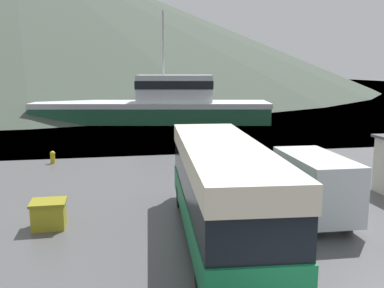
# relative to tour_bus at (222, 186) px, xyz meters

# --- Properties ---
(water_surface) EXTENTS (240.00, 240.00, 0.00)m
(water_surface) POSITION_rel_tour_bus_xyz_m (0.31, 134.57, -1.85)
(water_surface) COLOR #475B6B
(water_surface) RESTS_ON ground
(hill_backdrop) EXTENTS (214.88, 214.88, 44.58)m
(hill_backdrop) POSITION_rel_tour_bus_xyz_m (-32.16, 134.44, 20.45)
(hill_backdrop) COLOR #3D473D
(hill_backdrop) RESTS_ON ground
(tour_bus) EXTENTS (3.38, 10.45, 3.28)m
(tour_bus) POSITION_rel_tour_bus_xyz_m (0.00, 0.00, 0.00)
(tour_bus) COLOR #146B3D
(tour_bus) RESTS_ON ground
(delivery_van) EXTENTS (2.11, 6.11, 2.49)m
(delivery_van) POSITION_rel_tour_bus_xyz_m (3.97, 1.77, -0.54)
(delivery_van) COLOR silver
(delivery_van) RESTS_ON ground
(fishing_boat) EXTENTS (25.44, 10.30, 11.59)m
(fishing_boat) POSITION_rel_tour_bus_xyz_m (1.27, 32.17, -0.01)
(fishing_boat) COLOR #1E5138
(fishing_boat) RESTS_ON water_surface
(storage_bin) EXTENTS (1.25, 1.09, 1.00)m
(storage_bin) POSITION_rel_tour_bus_xyz_m (-5.90, 2.19, -1.33)
(storage_bin) COLOR olive
(storage_bin) RESTS_ON ground
(small_boat) EXTENTS (7.03, 3.45, 1.08)m
(small_boat) POSITION_rel_tour_bus_xyz_m (-12.21, 35.52, -1.30)
(small_boat) COLOR black
(small_boat) RESTS_ON water_surface
(mooring_bollard) EXTENTS (0.32, 0.32, 0.77)m
(mooring_bollard) POSITION_rel_tour_bus_xyz_m (-7.16, 13.28, -1.43)
(mooring_bollard) COLOR #B29919
(mooring_bollard) RESTS_ON ground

